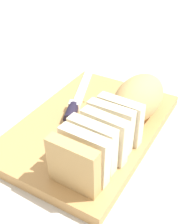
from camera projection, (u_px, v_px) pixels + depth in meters
The scene contains 6 objects.
ground_plane at pixel (89, 131), 0.69m from camera, with size 3.00×3.00×0.00m, color beige.
cutting_board at pixel (89, 127), 0.68m from camera, with size 0.42×0.28×0.02m, color tan.
bread_loaf at pixel (122, 115), 0.62m from camera, with size 0.35×0.12×0.10m.
bread_knife at pixel (76, 104), 0.72m from camera, with size 0.29×0.11×0.03m.
crumb_near_knife at pixel (84, 102), 0.74m from camera, with size 0.00×0.00×0.00m, color #A8753D.
crumb_near_loaf at pixel (112, 121), 0.68m from camera, with size 0.00×0.00×0.00m, color #A8753D.
Camera 1 is at (0.48, 0.25, 0.43)m, focal length 48.45 mm.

